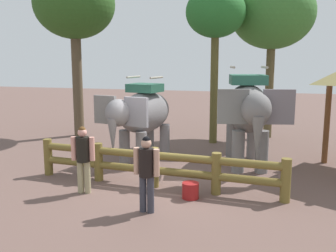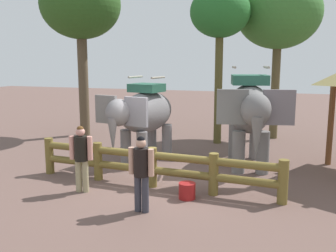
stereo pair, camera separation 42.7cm
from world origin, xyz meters
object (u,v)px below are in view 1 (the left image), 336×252
log_fence (154,164)px  feed_bucket (190,190)px  tourist_woman_in_black (147,169)px  tree_far_left (273,14)px  elephant_near_left (142,115)px  tree_far_right (216,15)px  tree_back_center (74,6)px  tourist_man_in_blue (83,155)px  elephant_center (248,111)px

log_fence → feed_bucket: log_fence is taller
tourist_woman_in_black → tree_far_left: tree_far_left is taller
tourist_woman_in_black → elephant_near_left: bearing=111.0°
tourist_woman_in_black → tree_far_right: (0.25, 7.43, 3.98)m
tree_back_center → tourist_woman_in_black: bearing=-52.4°
elephant_near_left → tree_far_right: 5.22m
log_fence → elephant_near_left: 2.68m
tree_back_center → feed_bucket: bearing=-44.3°
tree_far_left → tree_far_right: bearing=-140.3°
elephant_near_left → tourist_woman_in_black: (1.49, -3.88, -0.58)m
elephant_near_left → tree_back_center: 6.65m
log_fence → tourist_woman_in_black: 1.72m
elephant_near_left → tree_far_left: tree_far_left is taller
elephant_near_left → tree_far_left: size_ratio=0.50×
tourist_woman_in_black → tourist_man_in_blue: (-1.91, 0.73, -0.00)m
feed_bucket → tree_far_right: bearing=94.4°
elephant_near_left → tourist_woman_in_black: size_ratio=1.95×
tree_back_center → feed_bucket: size_ratio=17.33×
log_fence → feed_bucket: (1.10, -0.57, -0.41)m
tourist_man_in_blue → feed_bucket: bearing=7.5°
elephant_center → tree_far_right: bearing=116.2°
tourist_woman_in_black → tourist_man_in_blue: same height
elephant_center → tree_back_center: (-7.44, 3.04, 3.74)m
tree_far_right → feed_bucket: size_ratio=14.94×
tourist_man_in_blue → tree_far_right: bearing=72.2°
tree_back_center → log_fence: bearing=-47.0°
tourist_man_in_blue → tree_far_right: size_ratio=0.28×
elephant_center → tourist_woman_in_black: elephant_center is taller
tree_far_right → tourist_man_in_blue: bearing=-107.8°
feed_bucket → tourist_man_in_blue: bearing=-172.5°
tourist_woman_in_black → tourist_man_in_blue: size_ratio=1.00×
feed_bucket → elephant_near_left: bearing=128.5°
tourist_woman_in_black → tree_far_right: size_ratio=0.28×
tourist_woman_in_black → tourist_man_in_blue: 2.04m
log_fence → tree_far_left: (2.67, 7.50, 4.50)m
log_fence → elephant_near_left: (-1.13, 2.23, 0.95)m
log_fence → tree_back_center: (-5.27, 5.65, 4.87)m
elephant_near_left → tree_far_right: tree_far_right is taller
tree_far_left → tree_back_center: 8.16m
elephant_near_left → tree_back_center: bearing=140.4°
elephant_center → tourist_woman_in_black: size_ratio=2.19×
tree_far_left → tree_back_center: (-7.94, -1.85, 0.38)m
elephant_center → tree_far_right: size_ratio=0.61×
tree_far_left → tree_far_right: tree_far_left is taller
tourist_woman_in_black → tree_back_center: bearing=127.6°
log_fence → tourist_man_in_blue: tourist_man_in_blue is taller
log_fence → tourist_woman_in_black: bearing=-77.7°
tourist_woman_in_black → feed_bucket: tourist_woman_in_black is taller
elephant_center → elephant_near_left: bearing=-173.3°
tree_back_center → tourist_man_in_blue: bearing=-60.5°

